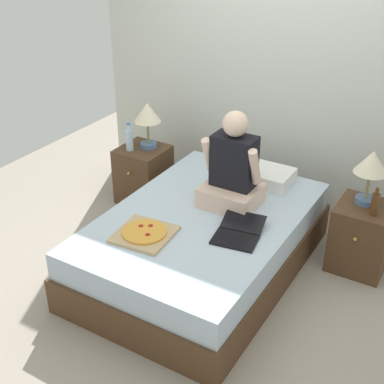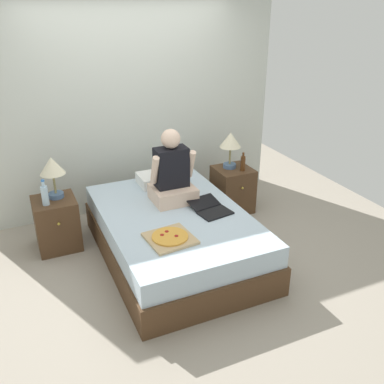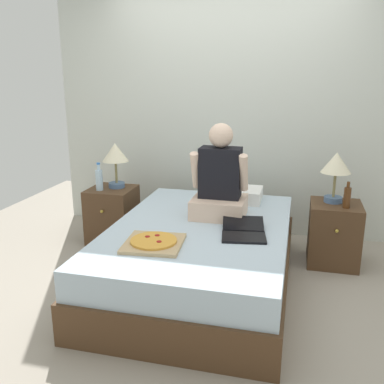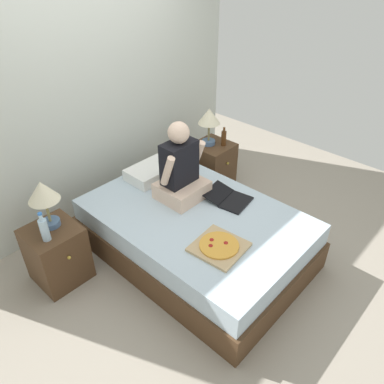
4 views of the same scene
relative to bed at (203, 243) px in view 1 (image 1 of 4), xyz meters
The scene contains 13 objects.
ground_plane 0.25m from the bed, ahead, with size 5.80×5.80×0.00m, color #9E9384.
wall_back 1.72m from the bed, 90.00° to the left, with size 3.80×0.12×2.50m, color silver.
bed is the anchor object (origin of this frame).
nightstand_left 1.28m from the bed, 147.11° to the left, with size 0.44×0.47×0.56m.
lamp_on_left_nightstand 1.43m from the bed, 144.26° to the left, with size 0.26×0.26×0.45m.
water_bottle 1.37m from the bed, 152.33° to the left, with size 0.07×0.07×0.28m.
nightstand_right 1.28m from the bed, 32.89° to the left, with size 0.44×0.47×0.56m.
lamp_on_right_nightstand 1.44m from the bed, 35.48° to the left, with size 0.26×0.26×0.45m.
beer_bottle 1.36m from the bed, 27.48° to the left, with size 0.06×0.06×0.23m.
pillow 0.84m from the bed, 78.91° to the left, with size 0.52×0.34×0.12m, color white.
person_seated 0.63m from the bed, 70.58° to the left, with size 0.47×0.40×0.78m.
laptop 0.47m from the bed, 18.51° to the right, with size 0.38×0.46×0.07m.
pizza_box 0.59m from the bed, 115.79° to the right, with size 0.43×0.43×0.05m.
Camera 1 is at (1.76, -3.10, 2.68)m, focal length 50.00 mm.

